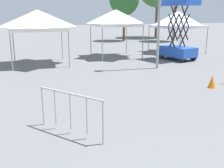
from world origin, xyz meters
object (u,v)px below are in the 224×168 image
canopy_tent_left_of_center (116,18)px  scissor_lift (178,41)px  canopy_tent_behind_center (38,20)px  crowd_barrier_by_lift (70,105)px  traffic_cone_lot_center (212,82)px  canopy_tent_behind_right (178,19)px

canopy_tent_left_of_center → scissor_lift: bearing=-37.5°
canopy_tent_behind_center → canopy_tent_left_of_center: (5.23, 0.99, 0.08)m
scissor_lift → crowd_barrier_by_lift: bearing=-136.2°
traffic_cone_lot_center → crowd_barrier_by_lift: bearing=-160.9°
canopy_tent_left_of_center → canopy_tent_behind_right: bearing=3.5°
canopy_tent_behind_center → crowd_barrier_by_lift: size_ratio=1.91×
canopy_tent_behind_right → scissor_lift: bearing=-123.7°
scissor_lift → crowd_barrier_by_lift: size_ratio=2.31×
scissor_lift → canopy_tent_left_of_center: bearing=142.5°
canopy_tent_behind_right → traffic_cone_lot_center: 10.55m
crowd_barrier_by_lift → traffic_cone_lot_center: 6.68m
scissor_lift → canopy_tent_behind_right: bearing=56.3°
crowd_barrier_by_lift → traffic_cone_lot_center: crowd_barrier_by_lift is taller
scissor_lift → traffic_cone_lot_center: (-2.66, -6.39, -0.97)m
canopy_tent_behind_right → canopy_tent_behind_center: bearing=-172.9°
canopy_tent_behind_right → traffic_cone_lot_center: (-4.56, -9.25, -2.24)m
canopy_tent_behind_center → canopy_tent_behind_right: size_ratio=0.98×
canopy_tent_left_of_center → crowd_barrier_by_lift: (-5.66, -11.11, -1.89)m
canopy_tent_behind_right → scissor_lift: size_ratio=0.84×
canopy_tent_behind_right → crowd_barrier_by_lift: bearing=-133.5°
canopy_tent_behind_right → crowd_barrier_by_lift: 15.86m
canopy_tent_behind_right → traffic_cone_lot_center: canopy_tent_behind_right is taller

